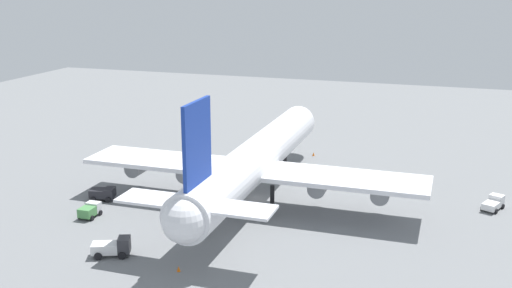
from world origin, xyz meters
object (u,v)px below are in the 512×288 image
Objects in this scene: maintenance_van at (147,160)px; safety_cone_nose at (314,154)px; pushback_tractor at (494,203)px; catering_truck at (90,210)px; baggage_tug at (103,193)px; cargo_airplane at (256,160)px; fuel_truck at (113,247)px; safety_cone_tail at (179,269)px.

safety_cone_nose is at bearing -59.92° from maintenance_van.
pushback_tractor is 62.59m from catering_truck.
catering_truck is at bearing -170.72° from maintenance_van.
baggage_tug reaches higher than pushback_tractor.
cargo_airplane is 28.41m from maintenance_van.
baggage_tug is at bearing -173.57° from maintenance_van.
pushback_tractor is at bearing -121.11° from safety_cone_nose.
fuel_truck reaches higher than maintenance_van.
pushback_tractor is 1.36× the size of catering_truck.
cargo_airplane is 26.97m from catering_truck.
catering_truck is 23.70m from safety_cone_tail.
maintenance_van reaches higher than baggage_tug.
cargo_airplane is at bearing -2.08° from safety_cone_tail.
fuel_truck reaches higher than safety_cone_tail.
cargo_airplane reaches higher than safety_cone_tail.
safety_cone_nose is at bearing 58.89° from pushback_tractor.
safety_cone_tail is (-38.11, -24.71, -0.85)m from maintenance_van.
cargo_airplane is 88.40× the size of safety_cone_tail.
maintenance_van is at bearing 67.27° from cargo_airplane.
catering_truck is 26.49m from maintenance_van.
safety_cone_tail is (-18.97, -22.55, -0.81)m from baggage_tug.
baggage_tug is at bearing 49.92° from safety_cone_tail.
catering_truck is at bearing 111.25° from pushback_tractor.
safety_cone_tail is at bearing -120.35° from catering_truck.
baggage_tug is 44.89m from safety_cone_nose.
pushback_tractor is 0.93× the size of maintenance_van.
baggage_tug is at bearing 104.55° from pushback_tractor.
catering_truck is at bearing -163.22° from baggage_tug.
maintenance_van is at bearing 21.81° from fuel_truck.
maintenance_van is (26.14, 4.27, 0.12)m from catering_truck.
cargo_airplane is 87.89× the size of safety_cone_nose.
maintenance_van is 19.26m from baggage_tug.
cargo_airplane is 12.25× the size of pushback_tractor.
maintenance_van is 7.78× the size of safety_cone_tail.
cargo_airplane reaches higher than fuel_truck.
safety_cone_tail is (-27.34, 0.99, -6.38)m from cargo_airplane.
maintenance_van is 1.22× the size of baggage_tug.
baggage_tug reaches higher than safety_cone_nose.
cargo_airplane is 11.37× the size of maintenance_van.
safety_cone_nose is at bearing -36.78° from baggage_tug.
cargo_airplane is 13.90× the size of baggage_tug.
fuel_truck is 21.73m from baggage_tug.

